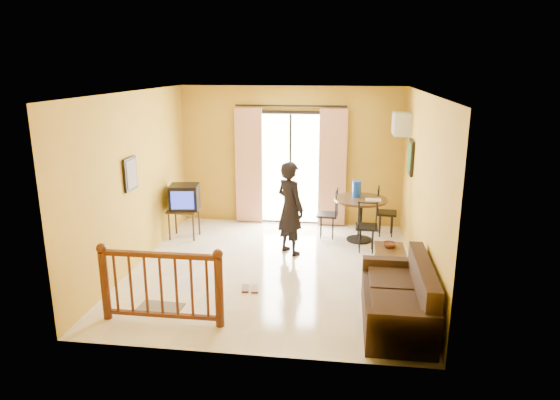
# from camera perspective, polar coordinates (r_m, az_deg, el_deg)

# --- Properties ---
(ground) EXTENTS (5.00, 5.00, 0.00)m
(ground) POSITION_cam_1_polar(r_m,az_deg,el_deg) (8.16, -0.78, -7.85)
(ground) COLOR beige
(ground) RESTS_ON ground
(room_shell) EXTENTS (5.00, 5.00, 5.00)m
(room_shell) POSITION_cam_1_polar(r_m,az_deg,el_deg) (7.65, -0.83, 3.96)
(room_shell) COLOR white
(room_shell) RESTS_ON ground
(balcony_door) EXTENTS (2.25, 0.14, 2.46)m
(balcony_door) POSITION_cam_1_polar(r_m,az_deg,el_deg) (10.12, 1.19, 3.75)
(balcony_door) COLOR black
(balcony_door) RESTS_ON ground
(tv_table) EXTENTS (0.56, 0.47, 0.56)m
(tv_table) POSITION_cam_1_polar(r_m,az_deg,el_deg) (9.61, -10.93, -1.46)
(tv_table) COLOR black
(tv_table) RESTS_ON ground
(television) EXTENTS (0.59, 0.55, 0.47)m
(television) POSITION_cam_1_polar(r_m,az_deg,el_deg) (9.52, -10.86, 0.33)
(television) COLOR black
(television) RESTS_ON tv_table
(picture_left) EXTENTS (0.05, 0.42, 0.52)m
(picture_left) POSITION_cam_1_polar(r_m,az_deg,el_deg) (8.12, -16.73, 2.86)
(picture_left) COLOR black
(picture_left) RESTS_ON room_shell
(dining_table) EXTENTS (0.98, 0.98, 0.81)m
(dining_table) POSITION_cam_1_polar(r_m,az_deg,el_deg) (9.34, 9.18, -0.83)
(dining_table) COLOR black
(dining_table) RESTS_ON ground
(water_jug) EXTENTS (0.17, 0.17, 0.31)m
(water_jug) POSITION_cam_1_polar(r_m,az_deg,el_deg) (9.36, 8.76, 1.25)
(water_jug) COLOR #1138A8
(water_jug) RESTS_ON dining_table
(serving_tray) EXTENTS (0.28, 0.18, 0.02)m
(serving_tray) POSITION_cam_1_polar(r_m,az_deg,el_deg) (9.21, 10.61, 0.01)
(serving_tray) COLOR beige
(serving_tray) RESTS_ON dining_table
(dining_chairs) EXTENTS (1.55, 1.34, 0.95)m
(dining_chairs) POSITION_cam_1_polar(r_m,az_deg,el_deg) (9.51, 9.02, -4.63)
(dining_chairs) COLOR black
(dining_chairs) RESTS_ON ground
(air_conditioner) EXTENTS (0.31, 0.60, 0.40)m
(air_conditioner) POSITION_cam_1_polar(r_m,az_deg,el_deg) (9.49, 13.69, 8.45)
(air_conditioner) COLOR silver
(air_conditioner) RESTS_ON room_shell
(botanical_print) EXTENTS (0.05, 0.50, 0.60)m
(botanical_print) POSITION_cam_1_polar(r_m,az_deg,el_deg) (8.93, 14.70, 4.74)
(botanical_print) COLOR black
(botanical_print) RESTS_ON room_shell
(coffee_table) EXTENTS (0.47, 0.84, 0.37)m
(coffee_table) POSITION_cam_1_polar(r_m,az_deg,el_deg) (8.11, 12.44, -6.48)
(coffee_table) COLOR black
(coffee_table) RESTS_ON ground
(bowl) EXTENTS (0.24, 0.24, 0.07)m
(bowl) POSITION_cam_1_polar(r_m,az_deg,el_deg) (8.21, 12.42, -5.02)
(bowl) COLOR #51291C
(bowl) RESTS_ON coffee_table
(sofa) EXTENTS (0.82, 1.75, 0.84)m
(sofa) POSITION_cam_1_polar(r_m,az_deg,el_deg) (6.57, 13.66, -11.25)
(sofa) COLOR black
(sofa) RESTS_ON ground
(standing_person) EXTENTS (0.70, 0.69, 1.63)m
(standing_person) POSITION_cam_1_polar(r_m,az_deg,el_deg) (8.57, 1.16, -0.93)
(standing_person) COLOR black
(standing_person) RESTS_ON ground
(stair_balustrade) EXTENTS (1.63, 0.13, 1.04)m
(stair_balustrade) POSITION_cam_1_polar(r_m,az_deg,el_deg) (6.52, -13.47, -9.05)
(stair_balustrade) COLOR #471E0F
(stair_balustrade) RESTS_ON ground
(doormat) EXTENTS (0.62, 0.44, 0.02)m
(doormat) POSITION_cam_1_polar(r_m,az_deg,el_deg) (7.09, -13.61, -11.95)
(doormat) COLOR #605B4D
(doormat) RESTS_ON ground
(sandals) EXTENTS (0.28, 0.26, 0.03)m
(sandals) POSITION_cam_1_polar(r_m,az_deg,el_deg) (7.45, -3.43, -10.09)
(sandals) COLOR #51291C
(sandals) RESTS_ON ground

